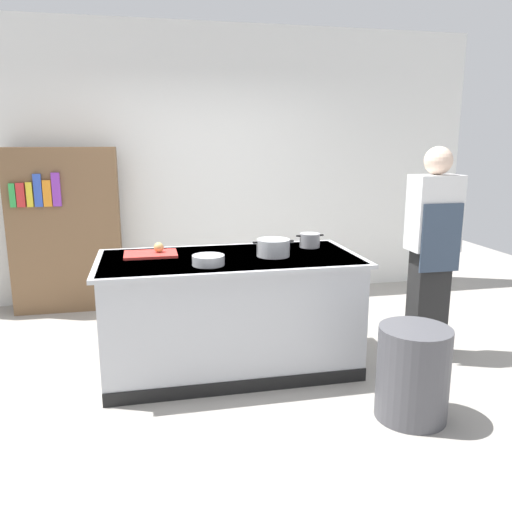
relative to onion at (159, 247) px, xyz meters
name	(u,v)px	position (x,y,z in m)	size (l,w,h in m)	color
ground_plane	(231,367)	(0.52, -0.19, -0.96)	(10.00, 10.00, 0.00)	#9E9991
back_wall	(199,165)	(0.52, 1.91, 0.54)	(6.40, 0.12, 3.00)	white
counter_island	(230,311)	(0.52, -0.19, -0.49)	(1.98, 0.98, 0.90)	#B7BABF
cutting_board	(151,254)	(-0.06, -0.01, -0.05)	(0.40, 0.28, 0.02)	red
onion	(159,247)	(0.00, 0.00, 0.00)	(0.08, 0.08, 0.08)	tan
stock_pot	(273,248)	(0.85, -0.23, 0.01)	(0.32, 0.25, 0.13)	#B7BABF
sauce_pan	(310,240)	(1.23, 0.03, 0.00)	(0.23, 0.17, 0.11)	#99999E
mixing_bowl	(208,260)	(0.33, -0.42, -0.02)	(0.23, 0.23, 0.07)	#B7BABF
trash_bin	(413,373)	(1.54, -1.18, -0.65)	(0.46, 0.46, 0.61)	#4C4C51
person_chef	(432,248)	(2.16, -0.29, -0.04)	(0.38, 0.25, 1.72)	#242424
bookshelf	(66,230)	(-0.91, 1.61, -0.11)	(1.10, 0.31, 1.70)	brown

